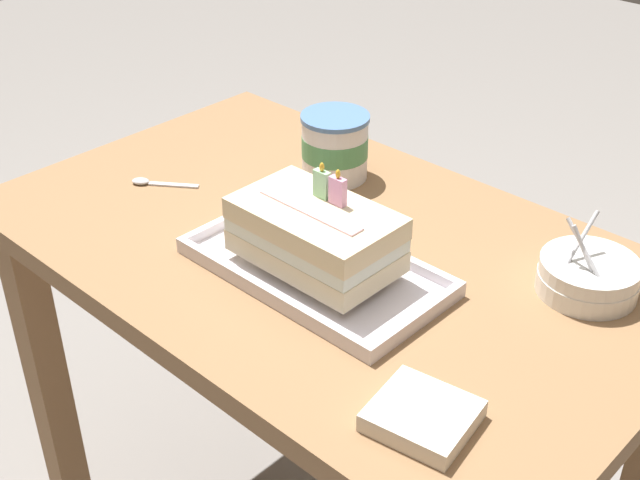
# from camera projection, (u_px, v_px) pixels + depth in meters

# --- Properties ---
(dining_table) EXTENTS (1.06, 0.65, 0.75)m
(dining_table) POSITION_uv_depth(u_px,v_px,m) (324.00, 309.00, 1.36)
(dining_table) COLOR olive
(dining_table) RESTS_ON ground_plane
(foil_tray) EXTENTS (0.38, 0.20, 0.02)m
(foil_tray) POSITION_uv_depth(u_px,v_px,m) (316.00, 269.00, 1.22)
(foil_tray) COLOR silver
(foil_tray) RESTS_ON dining_table
(birthday_cake) EXTENTS (0.23, 0.14, 0.14)m
(birthday_cake) POSITION_uv_depth(u_px,v_px,m) (316.00, 234.00, 1.19)
(birthday_cake) COLOR beige
(birthday_cake) RESTS_ON foil_tray
(bowl_stack) EXTENTS (0.14, 0.14, 0.11)m
(bowl_stack) POSITION_uv_depth(u_px,v_px,m) (588.00, 276.00, 1.17)
(bowl_stack) COLOR white
(bowl_stack) RESTS_ON dining_table
(ice_cream_tub) EXTENTS (0.12, 0.12, 0.11)m
(ice_cream_tub) POSITION_uv_depth(u_px,v_px,m) (335.00, 146.00, 1.44)
(ice_cream_tub) COLOR white
(ice_cream_tub) RESTS_ON dining_table
(serving_spoon_near_tray) EXTENTS (0.10, 0.08, 0.01)m
(serving_spoon_near_tray) POSITION_uv_depth(u_px,v_px,m) (150.00, 182.00, 1.45)
(serving_spoon_near_tray) COLOR silver
(serving_spoon_near_tray) RESTS_ON dining_table
(napkin_pile) EXTENTS (0.13, 0.12, 0.02)m
(napkin_pile) POSITION_uv_depth(u_px,v_px,m) (422.00, 416.00, 0.96)
(napkin_pile) COLOR silver
(napkin_pile) RESTS_ON dining_table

